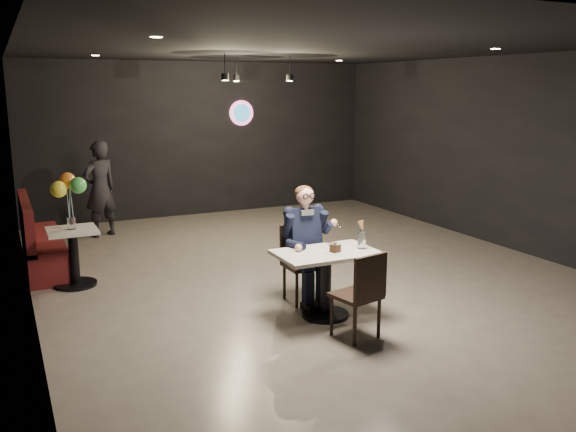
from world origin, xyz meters
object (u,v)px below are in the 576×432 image
main_table (326,284)px  balloon_vase (71,223)px  chair_near (356,294)px  booth_bench (42,234)px  side_table (74,257)px  chair_far (303,264)px  passerby (100,189)px  sundae_glass (362,240)px  seated_man (304,243)px

main_table → balloon_vase: balloon_vase is taller
balloon_vase → chair_near: bearing=-51.0°
main_table → balloon_vase: 3.37m
booth_bench → side_table: booth_bench is taller
chair_far → passerby: size_ratio=0.56×
sundae_glass → booth_bench: booth_bench is taller
main_table → seated_man: 0.65m
seated_man → balloon_vase: size_ratio=9.26×
sundae_glass → passerby: 5.41m
booth_bench → chair_near: bearing=-55.7°
chair_far → seated_man: size_ratio=0.64×
chair_far → chair_near: size_ratio=1.00×
booth_bench → balloon_vase: booth_bench is taller
seated_man → side_table: seated_man is taller
balloon_vase → sundae_glass: bearing=-40.4°
chair_near → passerby: size_ratio=0.56×
side_table → sundae_glass: bearing=-40.4°
side_table → seated_man: bearing=-36.6°
main_table → seated_man: seated_man is taller
balloon_vase → passerby: bearing=74.0°
chair_near → side_table: bearing=116.9°
side_table → balloon_vase: (0.00, 0.00, 0.45)m
booth_bench → balloon_vase: 1.09m
sundae_glass → balloon_vase: 3.69m
main_table → balloon_vase: (-2.39, 2.33, 0.45)m
chair_far → chair_near: bearing=-90.0°
sundae_glass → side_table: size_ratio=0.26×
booth_bench → passerby: passerby is taller
side_table → balloon_vase: balloon_vase is taller
passerby → side_table: bearing=50.4°
sundae_glass → balloon_vase: (-2.81, 2.39, -0.02)m
chair_near → booth_bench: (-2.69, 3.95, 0.04)m
chair_far → passerby: 4.71m
side_table → balloon_vase: bearing=0.0°
chair_far → sundae_glass: sundae_glass is taller
main_table → sundae_glass: 0.63m
booth_bench → passerby: (1.05, 1.62, 0.32)m
chair_far → seated_man: bearing=0.0°
sundae_glass → seated_man: bearing=124.3°
main_table → passerby: 5.23m
chair_near → sundae_glass: bearing=41.4°
chair_far → booth_bench: (-2.69, 2.78, 0.04)m
chair_far → side_table: chair_far is taller
seated_man → sundae_glass: (0.42, -0.61, 0.13)m
booth_bench → main_table: bearing=-51.0°
side_table → balloon_vase: size_ratio=4.88×
chair_far → balloon_vase: (-2.39, 1.78, 0.37)m
seated_man → sundae_glass: seated_man is taller
seated_man → balloon_vase: (-2.39, 1.78, 0.11)m
sundae_glass → balloon_vase: bearing=139.6°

